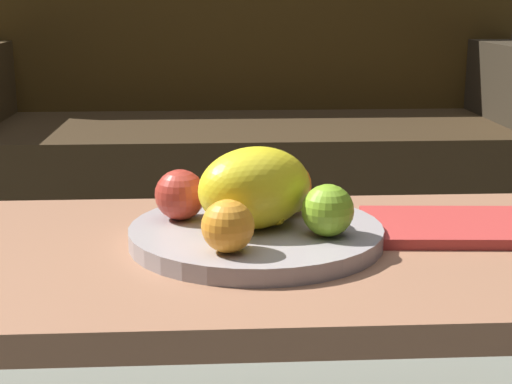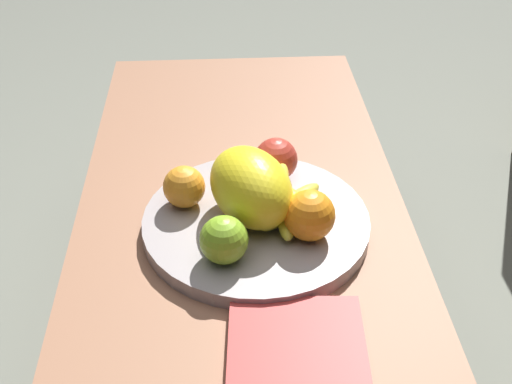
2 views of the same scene
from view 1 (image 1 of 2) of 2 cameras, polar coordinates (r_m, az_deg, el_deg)
coffee_table at (r=1.11m, az=-2.14°, el=-6.26°), size 1.22×0.56×0.41m
couch at (r=2.34m, az=-0.70°, el=3.17°), size 1.70×0.70×0.90m
fruit_bowl at (r=1.12m, az=0.00°, el=-3.11°), size 0.36×0.36×0.03m
melon_large_front at (r=1.09m, az=-0.09°, el=0.31°), size 0.20×0.18×0.12m
orange_front at (r=0.99m, az=-2.06°, el=-2.52°), size 0.07×0.07×0.07m
orange_left at (r=1.18m, az=2.20°, el=0.47°), size 0.08×0.08×0.08m
apple_front at (r=1.06m, az=5.30°, el=-1.35°), size 0.07×0.07×0.07m
apple_left at (r=1.14m, az=-5.60°, el=-0.20°), size 0.07×0.07×0.07m
banana_bunch at (r=1.15m, az=-0.08°, el=-0.54°), size 0.17×0.16×0.06m
magazine at (r=1.20m, az=14.03°, el=-2.48°), size 0.26×0.20×0.02m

